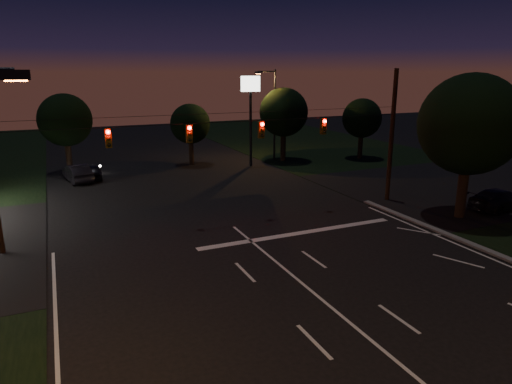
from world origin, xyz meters
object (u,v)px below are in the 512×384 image
car_oncoming_b (78,173)px  car_oncoming_a (93,172)px  utility_pole_right (387,200)px  tree_right_near (468,125)px  car_cross (500,199)px

car_oncoming_b → car_oncoming_a: bearing=-169.5°
car_oncoming_b → utility_pole_right: bearing=132.3°
utility_pole_right → tree_right_near: size_ratio=1.03×
car_oncoming_b → car_cross: bearing=130.9°
car_oncoming_a → car_cross: bearing=144.4°
tree_right_near → car_oncoming_a: 28.75m
car_oncoming_a → car_oncoming_b: bearing=26.1°
tree_right_near → car_oncoming_b: tree_right_near is taller
tree_right_near → utility_pole_right: bearing=107.5°
utility_pole_right → car_oncoming_b: (-19.58, 14.83, 0.72)m
utility_pole_right → tree_right_near: bearing=-72.5°
tree_right_near → car_oncoming_b: bearing=137.0°
tree_right_near → car_cross: 6.17m
utility_pole_right → car_cross: (5.16, -4.84, 0.70)m
car_cross → utility_pole_right: bearing=40.8°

